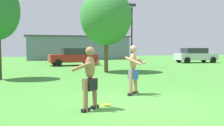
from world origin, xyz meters
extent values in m
plane|color=#428433|center=(0.00, 0.00, 0.00)|extent=(80.00, 80.00, 0.00)
cube|color=black|center=(0.58, 1.61, 0.04)|extent=(0.27, 0.26, 0.09)
cylinder|color=tan|center=(0.58, 1.61, 0.43)|extent=(0.13, 0.13, 0.87)
cube|color=black|center=(0.30, 1.34, 0.04)|extent=(0.27, 0.26, 0.09)
cylinder|color=tan|center=(0.30, 1.34, 0.43)|extent=(0.13, 0.13, 0.87)
cube|color=blue|center=(0.44, 1.48, 0.71)|extent=(0.42, 0.42, 0.31)
ellipsoid|color=tan|center=(0.44, 1.48, 1.18)|extent=(0.40, 0.39, 0.63)
cylinder|color=tan|center=(0.68, 1.56, 1.21)|extent=(0.37, 0.56, 0.27)
cylinder|color=tan|center=(0.34, 1.25, 1.21)|extent=(0.48, 0.47, 0.30)
sphere|color=tan|center=(0.44, 1.48, 1.62)|extent=(0.24, 0.24, 0.24)
cone|color=#194CA5|center=(0.44, 1.48, 1.68)|extent=(0.36, 0.36, 0.13)
cube|color=black|center=(-1.62, -0.43, 0.04)|extent=(0.27, 0.26, 0.09)
cylinder|color=#936647|center=(-1.62, -0.43, 0.42)|extent=(0.13, 0.13, 0.84)
cube|color=black|center=(-1.32, -0.15, 0.04)|extent=(0.27, 0.26, 0.09)
cylinder|color=#936647|center=(-1.32, -0.15, 0.42)|extent=(0.13, 0.13, 0.84)
cube|color=black|center=(-1.47, -0.29, 0.69)|extent=(0.43, 0.42, 0.30)
ellipsoid|color=#936647|center=(-1.47, -0.29, 1.14)|extent=(0.40, 0.40, 0.61)
cylinder|color=#936647|center=(-1.71, -0.37, 1.18)|extent=(0.52, 0.41, 0.28)
cylinder|color=#936647|center=(-1.37, -0.06, 1.18)|extent=(0.36, 0.55, 0.27)
sphere|color=#936647|center=(-1.47, -0.29, 1.57)|extent=(0.23, 0.23, 0.23)
cylinder|color=yellow|center=(-0.91, 0.15, 0.01)|extent=(0.26, 0.26, 0.03)
cube|color=maroon|center=(0.42, 16.48, 0.67)|extent=(4.44, 2.18, 0.70)
cube|color=#282D33|center=(0.62, 16.50, 1.30)|extent=(2.54, 1.79, 0.56)
cylinder|color=black|center=(-1.00, 15.45, 0.32)|extent=(0.66, 0.28, 0.64)
cylinder|color=black|center=(-1.16, 17.24, 0.32)|extent=(0.66, 0.28, 0.64)
cylinder|color=black|center=(2.00, 15.72, 0.32)|extent=(0.66, 0.28, 0.64)
cylinder|color=black|center=(1.84, 17.51, 0.32)|extent=(0.66, 0.28, 0.64)
cube|color=silver|center=(13.72, 16.90, 0.67)|extent=(4.42, 2.11, 0.70)
cube|color=#282D33|center=(13.52, 16.91, 1.30)|extent=(2.52, 1.76, 0.56)
cylinder|color=black|center=(15.29, 17.69, 0.32)|extent=(0.65, 0.27, 0.64)
cylinder|color=black|center=(15.16, 15.89, 0.32)|extent=(0.65, 0.27, 0.64)
cylinder|color=black|center=(12.29, 17.91, 0.32)|extent=(0.65, 0.27, 0.64)
cylinder|color=black|center=(12.16, 16.11, 0.32)|extent=(0.65, 0.27, 0.64)
cylinder|color=black|center=(4.45, 12.06, 2.41)|extent=(0.12, 0.12, 4.82)
cube|color=#333338|center=(4.45, 12.06, 4.97)|extent=(0.60, 0.24, 0.20)
cube|color=slate|center=(2.79, 29.19, 1.52)|extent=(13.45, 6.28, 3.04)
cube|color=#3F3F44|center=(2.79, 29.19, 3.12)|extent=(13.99, 6.53, 0.16)
cylinder|color=brown|center=(1.66, 9.53, 1.18)|extent=(0.26, 0.26, 2.36)
ellipsoid|color=#387F38|center=(1.66, 9.53, 3.66)|extent=(3.40, 3.40, 3.72)
camera|label=1|loc=(-2.83, -6.87, 1.67)|focal=40.96mm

